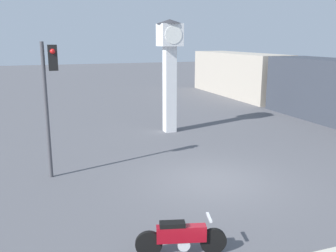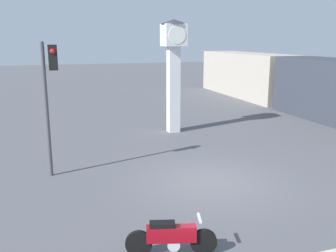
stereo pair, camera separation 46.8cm
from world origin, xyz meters
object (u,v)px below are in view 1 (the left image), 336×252
(motorcycle, at_px, (181,237))
(clock_tower, at_px, (170,59))
(freight_train, at_px, (282,82))
(traffic_light, at_px, (50,86))

(motorcycle, relative_size, clock_tower, 0.35)
(freight_train, distance_m, traffic_light, 17.52)
(clock_tower, distance_m, traffic_light, 7.36)
(motorcycle, xyz_separation_m, clock_tower, (3.52, 10.35, 3.13))
(clock_tower, bearing_deg, freight_train, 22.84)
(clock_tower, height_order, freight_train, clock_tower)
(motorcycle, relative_size, traffic_light, 0.43)
(motorcycle, height_order, traffic_light, traffic_light)
(clock_tower, bearing_deg, motorcycle, -108.78)
(motorcycle, distance_m, traffic_light, 6.71)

